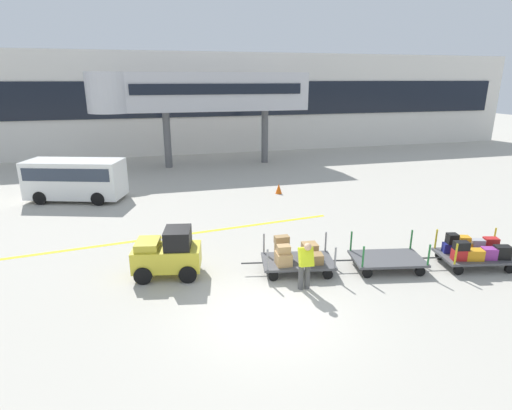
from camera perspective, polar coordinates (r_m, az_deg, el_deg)
ground_plane at (r=11.39m, az=1.63°, el=-14.81°), size 120.00×120.00×0.00m
apron_lead_line at (r=16.67m, az=-13.09°, el=-4.47°), size 14.76×1.90×0.01m
terminal_building at (r=35.38m, az=-10.75°, el=13.79°), size 62.67×2.51×8.15m
jet_bridge at (r=29.43m, az=-8.90°, el=15.30°), size 15.08×3.00×6.50m
baggage_tug at (r=13.25m, az=-12.25°, el=-6.70°), size 2.27×1.57×1.58m
baggage_cart_lead at (r=13.38m, az=5.58°, el=-7.19°), size 3.08×1.82×1.15m
baggage_cart_middle at (r=14.25m, az=17.92°, el=-7.22°), size 3.08×1.82×1.10m
baggage_cart_tail at (r=15.49m, az=28.29°, el=-5.75°), size 3.08×1.82×1.10m
baggage_handler at (r=12.15m, az=6.96°, el=-8.13°), size 0.43×0.45×1.56m
shuttle_van at (r=22.90m, az=-24.06°, el=3.63°), size 5.15×3.29×2.10m
safety_cone_near at (r=22.40m, az=3.21°, el=2.30°), size 0.36×0.36×0.55m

